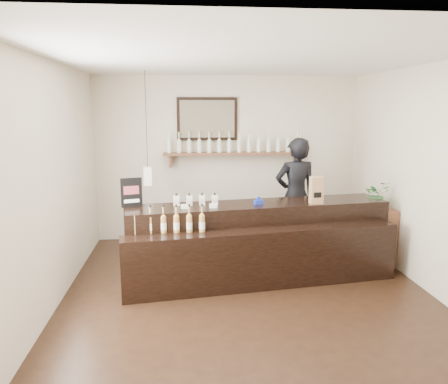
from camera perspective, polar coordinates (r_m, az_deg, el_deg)
name	(u,v)px	position (r m, az deg, el deg)	size (l,w,h in m)	color
ground	(248,294)	(5.53, 3.16, -13.22)	(5.00, 5.00, 0.00)	black
room_shell	(250,157)	(5.08, 3.36, 4.59)	(5.00, 5.00, 5.00)	beige
back_wall_decor	(220,139)	(7.41, -0.51, 6.97)	(2.66, 0.96, 1.69)	brown
counter	(259,244)	(5.93, 4.61, -6.74)	(3.62, 1.41, 1.16)	black
promo_sign	(132,193)	(5.76, -11.99, -0.07)	(0.27, 0.10, 0.38)	black
paper_bag	(316,190)	(5.97, 11.97, 0.22)	(0.17, 0.13, 0.36)	#977249
tape_dispenser	(259,201)	(5.84, 4.53, -1.23)	(0.13, 0.08, 0.10)	#182EAB
side_cabinet	(374,236)	(6.80, 18.97, -5.40)	(0.47, 0.62, 0.84)	brown
potted_plant	(376,194)	(6.66, 19.29, -0.30)	(0.35, 0.30, 0.39)	#2C7032
shopkeeper	(296,189)	(6.88, 9.35, 0.45)	(0.75, 0.49, 2.06)	black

